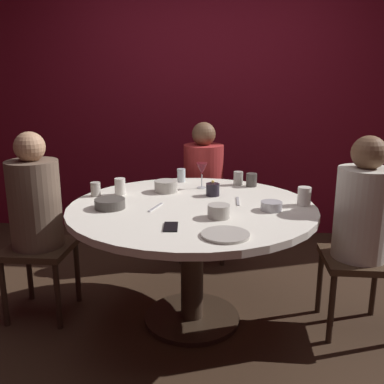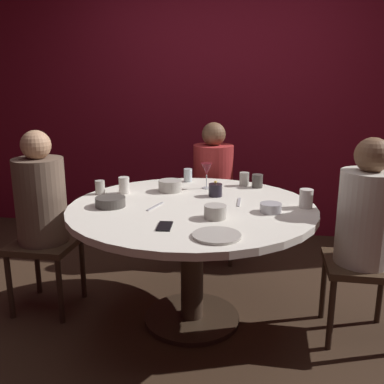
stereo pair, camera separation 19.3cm
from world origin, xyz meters
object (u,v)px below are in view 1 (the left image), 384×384
(seated_diner_back, at_px, (203,176))
(bowl_salad_center, at_px, (219,211))
(dining_table, at_px, (192,227))
(cup_by_left_diner, at_px, (181,175))
(seated_diner_right, at_px, (362,215))
(bowl_small_white, at_px, (110,204))
(candle_holder, at_px, (213,189))
(cup_near_candle, at_px, (120,187))
(dinner_plate, at_px, (225,235))
(cell_phone, at_px, (171,227))
(cup_by_right_diner, at_px, (304,196))
(wine_glass, at_px, (202,170))
(bowl_sauce_side, at_px, (166,186))
(cup_center_front, at_px, (238,178))
(bowl_serving_large, at_px, (271,206))
(seated_diner_left, at_px, (35,206))
(cup_far_edge, at_px, (96,189))
(cup_beside_wine, at_px, (252,180))

(seated_diner_back, bearing_deg, bowl_salad_center, 7.51)
(dining_table, relative_size, cup_by_left_diner, 15.46)
(seated_diner_right, bearing_deg, bowl_small_white, 4.25)
(candle_holder, height_order, cup_near_candle, cup_near_candle)
(dinner_plate, relative_size, cup_near_candle, 2.16)
(cell_phone, xyz_separation_m, cup_by_right_diner, (0.73, 0.47, 0.05))
(seated_diner_right, height_order, cup_near_candle, seated_diner_right)
(seated_diner_right, relative_size, cup_by_left_diner, 12.50)
(seated_diner_back, distance_m, cup_near_candle, 0.97)
(candle_holder, bearing_deg, cup_by_right_diner, -16.96)
(dinner_plate, xyz_separation_m, cup_near_candle, (-0.69, 0.70, 0.05))
(wine_glass, distance_m, cup_near_candle, 0.56)
(seated_diner_back, distance_m, candle_holder, 0.81)
(bowl_small_white, relative_size, cup_by_right_diner, 1.60)
(candle_holder, xyz_separation_m, bowl_salad_center, (0.05, -0.45, -0.00))
(dining_table, relative_size, bowl_sauce_side, 9.49)
(cup_center_front, bearing_deg, cup_by_left_diner, 171.84)
(bowl_serving_large, bearing_deg, cup_by_left_diner, 131.70)
(seated_diner_left, xyz_separation_m, cup_by_left_diner, (0.83, 0.60, 0.08))
(wine_glass, distance_m, cup_by_left_diner, 0.26)
(cup_by_right_diner, bearing_deg, wine_glass, 150.42)
(candle_holder, xyz_separation_m, bowl_serving_large, (0.35, -0.29, -0.01))
(bowl_small_white, relative_size, cup_near_candle, 1.63)
(dining_table, xyz_separation_m, cup_center_front, (0.28, 0.54, 0.19))
(seated_diner_left, distance_m, seated_diner_back, 1.41)
(seated_diner_back, distance_m, wine_glass, 0.63)
(cup_far_edge, bearing_deg, bowl_sauce_side, 19.16)
(dining_table, height_order, bowl_small_white, bowl_small_white)
(candle_holder, bearing_deg, dining_table, -116.32)
(candle_holder, xyz_separation_m, bowl_sauce_side, (-0.31, 0.07, -0.00))
(bowl_serving_large, distance_m, cup_near_candle, 0.98)
(seated_diner_back, relative_size, cup_by_left_diner, 12.16)
(cup_far_edge, bearing_deg, cup_by_left_diner, 42.15)
(seated_diner_right, distance_m, cell_phone, 1.13)
(dinner_plate, xyz_separation_m, cup_beside_wine, (0.16, 1.01, 0.04))
(seated_diner_right, distance_m, candle_holder, 0.90)
(seated_diner_left, relative_size, cup_beside_wine, 12.92)
(bowl_serving_large, bearing_deg, cup_beside_wine, 98.91)
(cup_by_right_diner, distance_m, cup_far_edge, 1.29)
(dining_table, relative_size, cup_by_right_diner, 13.36)
(cup_near_candle, bearing_deg, candle_holder, 2.93)
(wine_glass, bearing_deg, cup_beside_wine, 13.97)
(cell_phone, bearing_deg, bowl_salad_center, 32.69)
(seated_diner_back, distance_m, bowl_salad_center, 1.27)
(cup_beside_wine, bearing_deg, seated_diner_right, -39.27)
(candle_holder, distance_m, wine_glass, 0.23)
(cell_phone, bearing_deg, cup_center_front, 64.63)
(cup_by_left_diner, distance_m, cup_by_right_diner, 0.96)
(wine_glass, height_order, dinner_plate, wine_glass)
(bowl_serving_large, bearing_deg, dinner_plate, -119.72)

